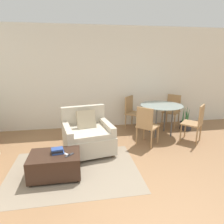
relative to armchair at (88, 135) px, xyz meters
The scene contains 14 objects.
ground_plane 1.81m from the armchair, 82.13° to the right, with size 20.00×20.00×0.00m, color #936B47.
wall_back 1.89m from the armchair, 81.20° to the left, with size 12.00×0.06×2.75m.
area_rug 0.88m from the armchair, 110.86° to the right, with size 2.25×1.66×0.01m.
armchair is the anchor object (origin of this frame).
ottoman 1.05m from the armchair, 124.03° to the right, with size 0.82×0.57×0.40m.
book_stack 0.99m from the armchair, 122.85° to the right, with size 0.22×0.18×0.08m.
tv_remote_primary 1.01m from the armchair, 109.65° to the right, with size 0.15×0.15×0.01m.
tv_remote_secondary 1.00m from the armchair, 112.78° to the right, with size 0.12×0.13×0.01m.
dining_table 2.04m from the armchair, 18.70° to the left, with size 1.06×1.06×0.78m.
dining_chair_near_left 1.31m from the armchair, ahead, with size 0.59×0.59×0.90m.
dining_chair_near_right 2.51m from the armchair, ahead, with size 0.59×0.59×0.90m.
dining_chair_far_left 1.81m from the armchair, 43.69° to the left, with size 0.59×0.59×0.90m.
dining_chair_far_right 2.80m from the armchair, 26.43° to the left, with size 0.59×0.59×0.90m.
potted_plant_small 2.88m from the armchair, 17.39° to the left, with size 0.31×0.31×0.68m.
Camera 1 is at (-0.40, -2.19, 1.93)m, focal length 32.00 mm.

